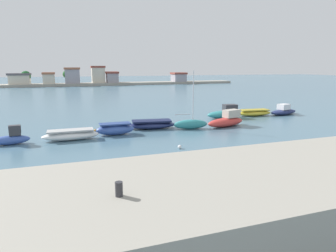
% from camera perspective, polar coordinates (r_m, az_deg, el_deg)
% --- Properties ---
extents(ground_plane, '(400.00, 400.00, 0.00)m').
position_cam_1_polar(ground_plane, '(17.66, -16.18, -12.59)').
color(ground_plane, slate).
extents(seawall_embankment, '(94.02, 7.34, 2.75)m').
position_cam_1_polar(seawall_embankment, '(11.47, -14.76, -18.73)').
color(seawall_embankment, '#9E998C').
rests_on(seawall_embankment, ground).
extents(mooring_bollard, '(0.26, 0.26, 0.51)m').
position_cam_1_polar(mooring_bollard, '(10.31, -9.48, -11.95)').
color(mooring_bollard, '#2D2D33').
rests_on(mooring_bollard, seawall_embankment).
extents(moored_boat_1, '(3.43, 1.46, 1.77)m').
position_cam_1_polar(moored_boat_1, '(30.59, -28.12, -2.14)').
color(moored_boat_1, '#3856A8').
rests_on(moored_boat_1, ground).
extents(moored_boat_2, '(5.38, 1.70, 1.02)m').
position_cam_1_polar(moored_boat_2, '(30.21, -18.32, -1.68)').
color(moored_boat_2, white).
rests_on(moored_boat_2, ground).
extents(moored_boat_3, '(4.00, 1.60, 1.24)m').
position_cam_1_polar(moored_boat_3, '(31.35, -10.18, -0.60)').
color(moored_boat_3, '#3856A8').
rests_on(moored_boat_3, ground).
extents(moored_boat_4, '(5.77, 2.79, 0.97)m').
position_cam_1_polar(moored_boat_4, '(33.99, -3.20, 0.28)').
color(moored_boat_4, navy).
rests_on(moored_boat_4, ground).
extents(moored_boat_5, '(4.04, 1.78, 6.62)m').
position_cam_1_polar(moored_boat_5, '(33.78, 4.39, 0.40)').
color(moored_boat_5, teal).
rests_on(moored_boat_5, ground).
extents(moored_boat_6, '(5.61, 2.91, 1.95)m').
position_cam_1_polar(moored_boat_6, '(35.83, 11.30, 1.04)').
color(moored_boat_6, '#C63833').
rests_on(moored_boat_6, ground).
extents(moored_boat_7, '(5.02, 2.22, 1.88)m').
position_cam_1_polar(moored_boat_7, '(41.45, 10.97, 2.42)').
color(moored_boat_7, teal).
rests_on(moored_boat_7, ground).
extents(moored_boat_8, '(5.43, 2.26, 0.91)m').
position_cam_1_polar(moored_boat_8, '(44.60, 16.34, 2.49)').
color(moored_boat_8, yellow).
rests_on(moored_boat_8, ground).
extents(moored_boat_9, '(5.42, 3.07, 1.56)m').
position_cam_1_polar(moored_boat_9, '(47.16, 21.47, 2.72)').
color(moored_boat_9, navy).
rests_on(moored_boat_9, ground).
extents(mooring_buoy_1, '(0.33, 0.33, 0.33)m').
position_cam_1_polar(mooring_buoy_1, '(25.76, 2.28, -4.05)').
color(mooring_buoy_1, white).
rests_on(mooring_buoy_1, ground).
extents(mooring_buoy_2, '(0.25, 0.25, 0.25)m').
position_cam_1_polar(mooring_buoy_2, '(33.47, -13.93, -0.81)').
color(mooring_buoy_2, orange).
rests_on(mooring_buoy_2, ground).
extents(mooring_buoy_3, '(0.43, 0.43, 0.43)m').
position_cam_1_polar(mooring_buoy_3, '(27.85, 26.96, -4.03)').
color(mooring_buoy_3, white).
rests_on(mooring_buoy_3, ground).
extents(distant_shoreline, '(131.62, 7.74, 7.48)m').
position_cam_1_polar(distant_shoreline, '(114.52, -19.22, 8.36)').
color(distant_shoreline, '#9E998C').
rests_on(distant_shoreline, ground).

